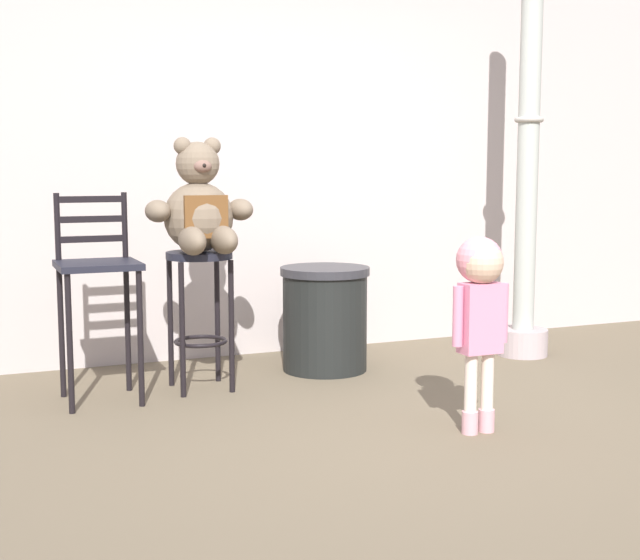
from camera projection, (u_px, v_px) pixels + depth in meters
ground_plane at (437, 436)px, 4.20m from camera, size 24.00×24.00×0.00m
building_wall at (273, 131)px, 6.09m from camera, size 8.00×0.30×3.04m
bar_stool_with_teddy at (200, 292)px, 5.03m from camera, size 0.38×0.38×0.80m
teddy_bear at (200, 210)px, 4.95m from camera, size 0.61×0.55×0.64m
child_walking at (480, 291)px, 4.18m from camera, size 0.30×0.24×0.95m
trash_bin at (325, 318)px, 5.54m from camera, size 0.56×0.56×0.66m
lamppost at (527, 197)px, 5.89m from camera, size 0.34×0.34×2.73m
bar_chair_empty at (97, 277)px, 4.77m from camera, size 0.43×0.43×1.13m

